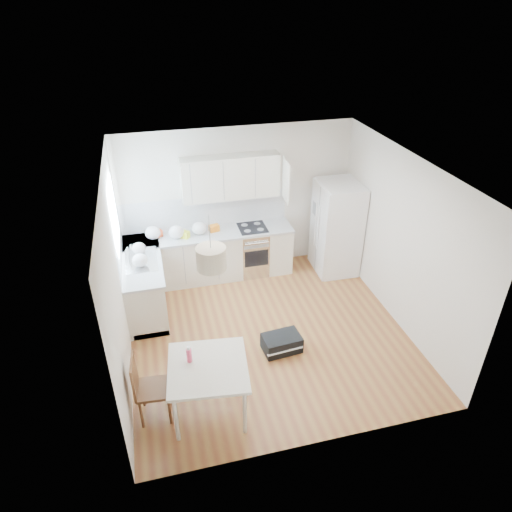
{
  "coord_description": "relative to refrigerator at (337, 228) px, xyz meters",
  "views": [
    {
      "loc": [
        -1.55,
        -5.35,
        4.72
      ],
      "look_at": [
        -0.09,
        0.4,
        1.18
      ],
      "focal_mm": 32.0,
      "sensor_mm": 36.0,
      "label": 1
    }
  ],
  "objects": [
    {
      "name": "floor",
      "position": [
        -1.74,
        -1.53,
        -0.86
      ],
      "size": [
        4.2,
        4.2,
        0.0
      ],
      "primitive_type": "plane",
      "color": "brown",
      "rests_on": "ground"
    },
    {
      "name": "ceiling",
      "position": [
        -1.74,
        -1.53,
        1.84
      ],
      "size": [
        4.2,
        4.2,
        0.0
      ],
      "primitive_type": "plane",
      "rotation": [
        3.14,
        0.0,
        0.0
      ],
      "color": "white",
      "rests_on": "wall_back"
    },
    {
      "name": "wall_back",
      "position": [
        -1.74,
        0.57,
        0.49
      ],
      "size": [
        4.2,
        0.0,
        4.2
      ],
      "primitive_type": "plane",
      "rotation": [
        1.57,
        0.0,
        0.0
      ],
      "color": "silver",
      "rests_on": "floor"
    },
    {
      "name": "wall_left",
      "position": [
        -3.84,
        -1.53,
        0.49
      ],
      "size": [
        0.0,
        4.2,
        4.2
      ],
      "primitive_type": "plane",
      "rotation": [
        1.57,
        0.0,
        1.57
      ],
      "color": "silver",
      "rests_on": "floor"
    },
    {
      "name": "wall_right",
      "position": [
        0.36,
        -1.53,
        0.49
      ],
      "size": [
        0.0,
        4.2,
        4.2
      ],
      "primitive_type": "plane",
      "rotation": [
        1.57,
        0.0,
        -1.57
      ],
      "color": "silver",
      "rests_on": "floor"
    },
    {
      "name": "window_glassblock",
      "position": [
        -3.83,
        -0.38,
        0.89
      ],
      "size": [
        0.02,
        1.0,
        1.0
      ],
      "primitive_type": "cube",
      "color": "#BFE0F9",
      "rests_on": "wall_left"
    },
    {
      "name": "cabinets_back",
      "position": [
        -2.34,
        0.27,
        -0.42
      ],
      "size": [
        3.0,
        0.6,
        0.88
      ],
      "primitive_type": "cube",
      "color": "silver",
      "rests_on": "floor"
    },
    {
      "name": "cabinets_left",
      "position": [
        -3.54,
        -0.33,
        -0.42
      ],
      "size": [
        0.6,
        1.8,
        0.88
      ],
      "primitive_type": "cube",
      "color": "silver",
      "rests_on": "floor"
    },
    {
      "name": "counter_back",
      "position": [
        -2.34,
        0.27,
        0.04
      ],
      "size": [
        3.02,
        0.64,
        0.04
      ],
      "primitive_type": "cube",
      "color": "#AFB2B4",
      "rests_on": "cabinets_back"
    },
    {
      "name": "counter_left",
      "position": [
        -3.54,
        -0.33,
        0.04
      ],
      "size": [
        0.64,
        1.82,
        0.04
      ],
      "primitive_type": "cube",
      "color": "#AFB2B4",
      "rests_on": "cabinets_left"
    },
    {
      "name": "backsplash_back",
      "position": [
        -2.34,
        0.57,
        0.35
      ],
      "size": [
        3.0,
        0.01,
        0.58
      ],
      "primitive_type": "cube",
      "color": "white",
      "rests_on": "wall_back"
    },
    {
      "name": "backsplash_left",
      "position": [
        -3.84,
        -0.33,
        0.35
      ],
      "size": [
        0.01,
        1.8,
        0.58
      ],
      "primitive_type": "cube",
      "color": "white",
      "rests_on": "wall_left"
    },
    {
      "name": "upper_cabinets",
      "position": [
        -1.89,
        0.41,
        1.01
      ],
      "size": [
        1.7,
        0.32,
        0.75
      ],
      "primitive_type": "cube",
      "color": "silver",
      "rests_on": "wall_back"
    },
    {
      "name": "range_oven",
      "position": [
        -1.54,
        0.27,
        -0.42
      ],
      "size": [
        0.5,
        0.61,
        0.88
      ],
      "primitive_type": null,
      "color": "silver",
      "rests_on": "floor"
    },
    {
      "name": "sink",
      "position": [
        -3.54,
        -0.38,
        0.05
      ],
      "size": [
        0.5,
        0.8,
        0.16
      ],
      "primitive_type": null,
      "color": "silver",
      "rests_on": "counter_left"
    },
    {
      "name": "refrigerator",
      "position": [
        0.0,
        0.0,
        0.0
      ],
      "size": [
        0.86,
        0.89,
        1.73
      ],
      "primitive_type": null,
      "rotation": [
        0.0,
        0.0,
        -0.03
      ],
      "color": "white",
      "rests_on": "floor"
    },
    {
      "name": "dining_table",
      "position": [
        -2.87,
        -2.82,
        -0.19
      ],
      "size": [
        1.06,
        1.06,
        0.76
      ],
      "rotation": [
        0.0,
        0.0,
        -0.12
      ],
      "color": "beige",
      "rests_on": "floor"
    },
    {
      "name": "dining_chair",
      "position": [
        -3.54,
        -2.73,
        -0.39
      ],
      "size": [
        0.43,
        0.43,
        0.95
      ],
      "primitive_type": null,
      "rotation": [
        0.0,
        0.0,
        -0.08
      ],
      "color": "#472815",
      "rests_on": "floor"
    },
    {
      "name": "drink_bottle",
      "position": [
        -3.07,
        -2.68,
        0.01
      ],
      "size": [
        0.08,
        0.08,
        0.23
      ],
      "primitive_type": "cylinder",
      "rotation": [
        0.0,
        0.0,
        -0.18
      ],
      "color": "#EC416A",
      "rests_on": "dining_table"
    },
    {
      "name": "gym_bag",
      "position": [
        -1.65,
        -1.97,
        -0.74
      ],
      "size": [
        0.58,
        0.41,
        0.26
      ],
      "primitive_type": "cube",
      "rotation": [
        0.0,
        0.0,
        0.09
      ],
      "color": "black",
      "rests_on": "floor"
    },
    {
      "name": "pendant_lamp",
      "position": [
        -2.73,
        -2.68,
        1.32
      ],
      "size": [
        0.38,
        0.38,
        0.26
      ],
      "primitive_type": "cylinder",
      "rotation": [
        0.0,
        0.0,
        0.16
      ],
      "color": "beige",
      "rests_on": "ceiling"
    },
    {
      "name": "grocery_bag_a",
      "position": [
        -3.31,
        0.3,
        0.17
      ],
      "size": [
        0.26,
        0.22,
        0.24
      ],
      "primitive_type": "ellipsoid",
      "color": "white",
      "rests_on": "counter_back"
    },
    {
      "name": "grocery_bag_b",
      "position": [
        -2.91,
        0.22,
        0.18
      ],
      "size": [
        0.27,
        0.23,
        0.24
      ],
      "primitive_type": "ellipsoid",
      "color": "white",
      "rests_on": "counter_back"
    },
    {
      "name": "grocery_bag_c",
      "position": [
        -2.5,
        0.27,
        0.17
      ],
      "size": [
        0.26,
        0.22,
        0.23
      ],
      "primitive_type": "ellipsoid",
      "color": "white",
      "rests_on": "counter_back"
    },
    {
      "name": "grocery_bag_d",
      "position": [
        -3.56,
        -0.16,
        0.16
      ],
      "size": [
        0.22,
        0.19,
        0.2
      ],
      "primitive_type": "ellipsoid",
      "color": "white",
      "rests_on": "counter_back"
    },
    {
      "name": "grocery_bag_e",
      "position": [
        -3.55,
        -0.57,
        0.17
      ],
      "size": [
        0.24,
        0.21,
        0.22
      ],
      "primitive_type": "ellipsoid",
      "color": "white",
      "rests_on": "counter_left"
    },
    {
      "name": "snack_orange",
      "position": [
        -2.24,
        0.32,
        0.12
      ],
      "size": [
        0.2,
        0.15,
        0.12
      ],
      "primitive_type": "cube",
      "rotation": [
        0.0,
        0.0,
        0.26
      ],
      "color": "orange",
      "rests_on": "counter_back"
    },
    {
      "name": "snack_yellow",
      "position": [
        -2.78,
        0.21,
        0.12
      ],
      "size": [
        0.2,
        0.19,
        0.12
      ],
      "primitive_type": "cube",
      "rotation": [
        0.0,
        0.0,
        -0.66
      ],
      "color": "yellow",
      "rests_on": "counter_back"
    },
    {
      "name": "snack_red",
      "position": [
        -3.23,
        0.36,
        0.11
      ],
      "size": [
        0.19,
        0.16,
        0.11
      ],
      "primitive_type": "cube",
      "rotation": [
        0.0,
        0.0,
        0.39
      ],
      "color": "#DD451B",
      "rests_on": "counter_back"
    }
  ]
}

